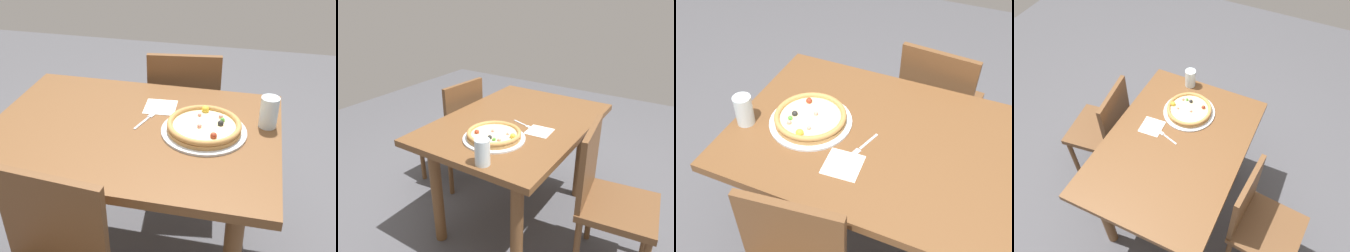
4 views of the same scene
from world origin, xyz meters
The scene contains 8 objects.
ground_plane centered at (0.00, 0.00, 0.00)m, with size 6.00×6.00×0.00m, color #4C4C51.
dining_table centered at (0.00, 0.00, 0.63)m, with size 1.21×0.86×0.74m.
chair_near centered at (-0.13, -0.64, 0.48)m, with size 0.43×0.43×0.87m.
plate centered at (0.29, 0.03, 0.75)m, with size 0.35×0.35×0.01m, color silver.
pizza centered at (0.29, 0.03, 0.77)m, with size 0.30×0.30×0.05m.
fork centered at (0.04, 0.08, 0.74)m, with size 0.07×0.16×0.00m.
drinking_glass centered at (0.54, 0.14, 0.81)m, with size 0.08×0.08×0.13m, color silver.
napkin centered at (0.07, 0.20, 0.74)m, with size 0.14×0.14×0.00m, color white.
Camera 3 is at (-0.35, 1.15, 1.88)m, focal length 43.24 mm.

